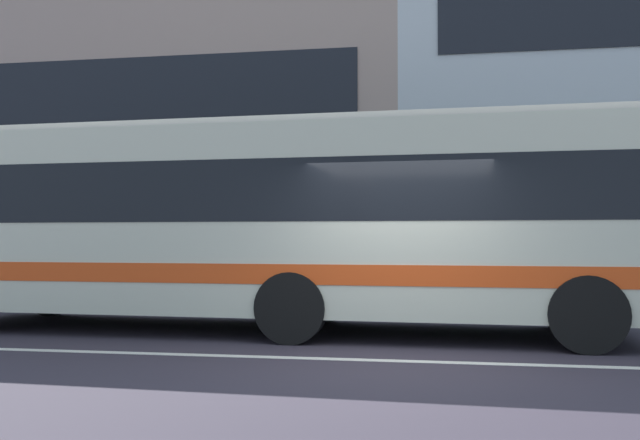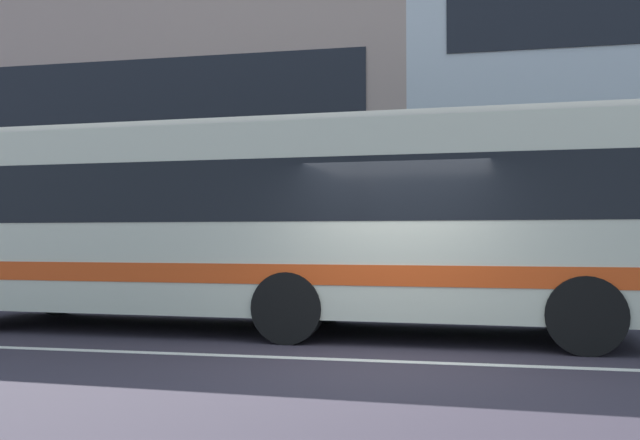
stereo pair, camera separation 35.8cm
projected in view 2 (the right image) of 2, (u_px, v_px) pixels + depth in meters
name	position (u px, v px, depth m)	size (l,w,h in m)	color
ground_plane	(387.00, 361.00, 8.00)	(160.00, 160.00, 0.00)	#342D39
lane_centre_line	(387.00, 361.00, 8.00)	(60.00, 0.16, 0.01)	silver
hedge_row_far	(575.00, 291.00, 13.15)	(23.93, 1.10, 0.87)	#2B571C
apartment_block_left	(54.00, 148.00, 23.83)	(25.53, 9.09, 9.33)	tan
transit_bus	(268.00, 219.00, 10.70)	(11.26, 3.04, 3.23)	beige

